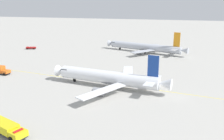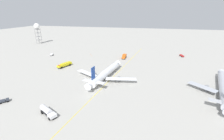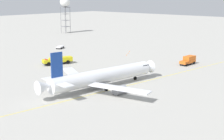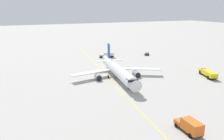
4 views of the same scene
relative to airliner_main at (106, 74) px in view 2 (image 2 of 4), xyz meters
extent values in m
plane|color=#ADAAA3|center=(1.62, 0.62, -2.98)|extent=(600.00, 600.00, 0.00)
cylinder|color=white|center=(0.46, -0.07, 0.20)|extent=(32.59, 8.71, 4.05)
cone|color=white|center=(17.65, -2.59, 0.20)|extent=(3.53, 4.25, 3.85)
cone|color=white|center=(-17.02, 2.50, 0.50)|extent=(4.46, 3.99, 3.45)
cube|color=black|center=(15.47, -2.27, 1.12)|extent=(2.87, 3.76, 0.70)
ellipsoid|color=slate|center=(-1.14, 0.17, -0.91)|extent=(12.05, 5.30, 2.23)
cube|color=#193D93|center=(-13.62, 2.00, 5.30)|extent=(3.20, 0.70, 6.14)
cube|color=white|center=(-13.15, 5.19, 1.02)|extent=(3.28, 5.16, 0.20)
cube|color=white|center=(-14.09, -1.20, 1.02)|extent=(3.28, 5.16, 0.20)
cube|color=white|center=(-0.99, 10.31, -0.50)|extent=(10.42, 15.70, 0.28)
cube|color=white|center=(-3.91, -9.59, -0.50)|extent=(6.35, 16.38, 0.28)
cylinder|color=gray|center=(0.93, 7.59, -1.94)|extent=(3.58, 2.83, 2.38)
cylinder|color=black|center=(2.60, 7.35, -1.94)|extent=(0.44, 2.02, 2.02)
cylinder|color=gray|center=(-1.29, -7.54, -1.94)|extent=(3.58, 2.83, 2.38)
cylinder|color=black|center=(0.38, -7.78, -1.94)|extent=(0.44, 2.02, 2.02)
cylinder|color=#9EA0A5|center=(12.62, -1.85, -1.47)|extent=(0.20, 0.20, 1.92)
cylinder|color=black|center=(12.62, -1.85, -2.43)|extent=(1.13, 0.46, 1.10)
cylinder|color=#9EA0A5|center=(-0.64, 3.56, -1.47)|extent=(0.20, 0.20, 1.92)
cylinder|color=black|center=(-0.64, 3.56, -2.43)|extent=(1.13, 0.46, 1.10)
cylinder|color=#9EA0A5|center=(-1.64, -3.22, -1.47)|extent=(0.20, 0.20, 1.92)
cylinder|color=black|center=(-1.64, -3.22, -2.43)|extent=(1.13, 0.46, 1.10)
cylinder|color=#B2B7C1|center=(-2.27, -57.57, -0.09)|extent=(38.32, 14.89, 3.63)
cone|color=#B2B7C1|center=(17.51, -63.63, -0.09)|extent=(3.88, 4.18, 3.45)
cube|color=black|center=(15.40, -62.98, 0.73)|extent=(3.20, 3.65, 0.70)
ellipsoid|color=slate|center=(-4.13, -57.00, -1.08)|extent=(14.37, 7.23, 2.00)
cube|color=#B2B7C1|center=(-17.69, -49.39, 0.64)|extent=(3.99, 5.68, 0.20)
cube|color=#B2B7C1|center=(-2.72, -48.73, -0.72)|extent=(11.13, 12.21, 0.28)
cylinder|color=gray|center=(-1.15, -51.25, -2.05)|extent=(4.28, 3.17, 2.15)
cylinder|color=black|center=(0.73, -51.82, -2.05)|extent=(0.68, 1.79, 1.83)
cylinder|color=#9EA0A5|center=(11.89, -61.91, -1.57)|extent=(0.20, 0.20, 1.71)
cylinder|color=black|center=(11.89, -61.91, -2.43)|extent=(1.14, 0.61, 1.10)
cylinder|color=#9EA0A5|center=(-3.19, -53.92, -1.57)|extent=(0.20, 0.20, 1.71)
cylinder|color=black|center=(-3.19, -53.92, -2.43)|extent=(1.14, 0.61, 1.10)
cube|color=#232326|center=(11.95, 33.15, -2.18)|extent=(11.01, 5.96, 0.20)
cube|color=yellow|center=(7.98, 34.58, -1.48)|extent=(3.22, 3.49, 1.20)
cube|color=black|center=(6.94, 34.95, -1.30)|extent=(0.89, 2.27, 0.67)
cube|color=yellow|center=(13.17, 32.70, -1.28)|extent=(8.71, 5.48, 1.60)
cube|color=red|center=(7.98, 34.58, -0.78)|extent=(1.24, 2.08, 0.16)
cylinder|color=black|center=(7.90, 33.10, -2.28)|extent=(1.41, 0.74, 1.40)
cylinder|color=black|center=(8.86, 35.77, -2.28)|extent=(1.41, 0.74, 1.40)
cylinder|color=black|center=(14.72, 30.63, -2.28)|extent=(1.41, 0.74, 1.40)
cylinder|color=black|center=(15.69, 33.30, -2.28)|extent=(1.41, 0.74, 1.40)
cube|color=#232326|center=(-37.22, 10.68, -2.33)|extent=(5.45, 8.19, 0.20)
cube|color=silver|center=(-38.47, 8.12, -1.68)|extent=(3.27, 3.24, 1.10)
cube|color=black|center=(-38.96, 7.14, -1.51)|extent=(1.89, 0.98, 0.62)
cylinder|color=silver|center=(-36.64, 11.85, -1.17)|extent=(4.33, 5.87, 2.12)
cylinder|color=black|center=(-37.36, 7.59, -2.43)|extent=(0.74, 1.11, 1.10)
cylinder|color=black|center=(-39.57, 8.68, -2.43)|extent=(0.74, 1.11, 1.10)
cylinder|color=black|center=(-34.97, 12.46, -2.43)|extent=(0.74, 1.11, 1.10)
cylinder|color=black|center=(-37.18, 13.55, -2.43)|extent=(0.74, 1.11, 1.10)
cube|color=#232326|center=(-34.39, 34.16, -2.56)|extent=(3.90, 3.77, 0.20)
cube|color=#2D333D|center=(-33.38, 33.23, -2.11)|extent=(2.08, 2.12, 0.70)
cube|color=black|center=(-33.03, 32.91, -2.00)|extent=(1.09, 1.17, 0.39)
cube|color=#2D333D|center=(-34.89, 34.62, -2.16)|extent=(3.08, 3.04, 0.60)
cylinder|color=black|center=(-32.77, 33.90, -2.66)|extent=(0.66, 0.64, 0.64)
cylinder|color=black|center=(-34.00, 32.57, -2.66)|extent=(0.66, 0.64, 0.64)
cylinder|color=black|center=(-34.69, 35.67, -2.66)|extent=(0.66, 0.64, 0.64)
cylinder|color=black|center=(-35.91, 34.34, -2.66)|extent=(0.66, 0.64, 0.64)
cube|color=#232326|center=(60.15, -49.37, -2.50)|extent=(5.56, 3.05, 0.20)
cube|color=red|center=(61.94, -48.82, -2.07)|extent=(2.07, 2.20, 0.65)
cube|color=black|center=(62.61, -48.61, -1.97)|extent=(0.53, 1.47, 0.36)
cube|color=red|center=(59.29, -49.64, -2.05)|extent=(3.92, 2.77, 0.70)
cube|color=red|center=(61.94, -48.82, -1.65)|extent=(0.95, 1.38, 0.16)
cylinder|color=black|center=(61.67, -47.95, -2.60)|extent=(0.81, 0.49, 0.76)
cylinder|color=black|center=(62.21, -49.68, -2.60)|extent=(0.81, 0.49, 0.76)
cylinder|color=black|center=(58.25, -49.01, -2.60)|extent=(0.81, 0.49, 0.76)
cylinder|color=black|center=(58.79, -50.74, -2.60)|extent=(0.81, 0.49, 0.76)
cube|color=#232326|center=(42.45, -2.88, -2.38)|extent=(7.22, 2.51, 0.20)
cube|color=orange|center=(39.96, -2.77, -1.78)|extent=(2.25, 2.67, 1.00)
cube|color=black|center=(38.99, -2.72, -1.63)|extent=(0.18, 2.17, 0.56)
cube|color=orange|center=(43.62, -2.93, -1.08)|extent=(4.90, 2.79, 2.40)
cylinder|color=black|center=(39.90, -4.05, -2.48)|extent=(1.01, 0.33, 1.00)
cylinder|color=black|center=(40.02, -1.48, -2.48)|extent=(1.01, 0.33, 1.00)
cylinder|color=black|center=(44.67, -4.27, -2.48)|extent=(1.01, 0.33, 1.00)
cylinder|color=black|center=(44.79, -1.70, -2.48)|extent=(1.01, 0.33, 1.00)
cube|color=#232326|center=(35.66, 59.94, -2.48)|extent=(5.03, 3.83, 0.20)
cube|color=white|center=(34.21, 59.18, -2.10)|extent=(2.27, 2.60, 0.55)
cube|color=black|center=(33.67, 58.90, -2.02)|extent=(0.93, 1.67, 0.31)
cube|color=white|center=(36.38, 60.32, -2.03)|extent=(3.76, 3.38, 0.70)
cylinder|color=black|center=(34.72, 58.21, -2.58)|extent=(0.84, 0.62, 0.80)
cylinder|color=black|center=(33.70, 60.16, -2.58)|extent=(0.84, 0.62, 0.80)
cylinder|color=black|center=(37.51, 59.67, -2.58)|extent=(0.84, 0.62, 0.80)
cylinder|color=black|center=(36.49, 61.61, -2.58)|extent=(0.84, 0.62, 0.80)
cylinder|color=slate|center=(82.59, 109.77, 5.29)|extent=(0.24, 0.24, 16.53)
cylinder|color=slate|center=(78.29, 109.77, 5.29)|extent=(0.24, 0.24, 16.53)
cylinder|color=slate|center=(78.29, 105.47, 5.29)|extent=(0.24, 0.24, 16.53)
cylinder|color=slate|center=(82.59, 105.47, 5.29)|extent=(0.24, 0.24, 16.53)
cube|color=slate|center=(80.44, 107.62, 1.16)|extent=(4.51, 4.51, 0.16)
cube|color=slate|center=(80.44, 107.62, 5.29)|extent=(4.51, 4.51, 0.16)
cube|color=slate|center=(80.44, 107.62, 9.42)|extent=(4.51, 4.51, 0.16)
cube|color=slate|center=(80.44, 107.62, 13.70)|extent=(5.11, 5.11, 0.30)
sphere|color=white|center=(80.44, 107.62, 17.12)|extent=(6.53, 6.53, 6.53)
cube|color=yellow|center=(4.06, -3.73, -2.97)|extent=(154.66, 20.48, 0.01)
cone|color=orange|center=(42.35, 25.26, -2.70)|extent=(0.36, 0.36, 0.55)
cylinder|color=white|center=(42.35, 25.26, -2.67)|extent=(0.22, 0.22, 0.06)
cone|color=orange|center=(46.04, 27.49, -2.70)|extent=(0.36, 0.36, 0.55)
cylinder|color=white|center=(46.04, 27.49, -2.67)|extent=(0.22, 0.22, 0.06)
cone|color=orange|center=(50.45, 30.16, -2.70)|extent=(0.36, 0.36, 0.55)
cylinder|color=white|center=(50.45, 30.16, -2.67)|extent=(0.22, 0.22, 0.06)
camera|label=1|loc=(-20.78, 70.70, 23.06)|focal=39.88mm
camera|label=2|loc=(-76.55, -23.47, 32.34)|focal=24.59mm
camera|label=3|loc=(-63.11, -59.24, 21.88)|focal=52.79mm
camera|label=4|loc=(78.84, -37.00, 23.60)|focal=38.22mm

